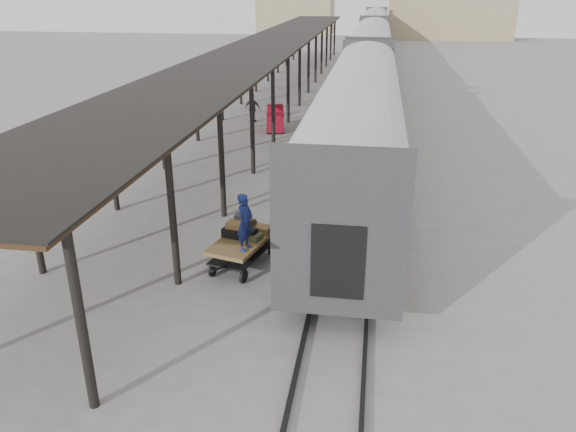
# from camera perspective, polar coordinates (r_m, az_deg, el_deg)

# --- Properties ---
(ground) EXTENTS (160.00, 160.00, 0.00)m
(ground) POSITION_cam_1_polar(r_m,az_deg,el_deg) (17.47, -4.74, -3.98)
(ground) COLOR slate
(ground) RESTS_ON ground
(train) EXTENTS (3.45, 76.01, 4.01)m
(train) POSITION_cam_1_polar(r_m,az_deg,el_deg) (49.23, 8.44, 16.39)
(train) COLOR silver
(train) RESTS_ON ground
(canopy) EXTENTS (4.90, 64.30, 4.15)m
(canopy) POSITION_cam_1_polar(r_m,az_deg,el_deg) (40.00, -1.64, 17.12)
(canopy) COLOR #422B19
(canopy) RESTS_ON ground
(rails) EXTENTS (1.54, 150.00, 0.12)m
(rails) POSITION_cam_1_polar(r_m,az_deg,el_deg) (49.77, 8.28, 13.40)
(rails) COLOR black
(rails) RESTS_ON ground
(building_far) EXTENTS (18.00, 10.00, 8.00)m
(building_far) POSITION_cam_1_polar(r_m,az_deg,el_deg) (93.79, 16.04, 19.43)
(building_far) COLOR tan
(building_far) RESTS_ON ground
(building_left) EXTENTS (12.00, 8.00, 6.00)m
(building_left) POSITION_cam_1_polar(r_m,az_deg,el_deg) (98.26, 0.83, 19.76)
(building_left) COLOR tan
(building_left) RESTS_ON ground
(baggage_cart) EXTENTS (1.80, 2.63, 0.86)m
(baggage_cart) POSITION_cam_1_polar(r_m,az_deg,el_deg) (16.58, -4.62, -3.00)
(baggage_cart) COLOR olive
(baggage_cart) RESTS_ON ground
(suitcase_stack) EXTENTS (1.44, 1.11, 0.57)m
(suitcase_stack) POSITION_cam_1_polar(r_m,az_deg,el_deg) (16.74, -4.45, -1.22)
(suitcase_stack) COLOR #3B3B3E
(suitcase_stack) RESTS_ON baggage_cart
(luggage_tug) EXTENTS (1.22, 1.73, 1.41)m
(luggage_tug) POSITION_cam_1_polar(r_m,az_deg,el_deg) (32.18, -1.30, 9.73)
(luggage_tug) COLOR maroon
(luggage_tug) RESTS_ON ground
(porter) EXTENTS (0.53, 0.68, 1.66)m
(porter) POSITION_cam_1_polar(r_m,az_deg,el_deg) (15.52, -4.39, -0.62)
(porter) COLOR navy
(porter) RESTS_ON baggage_cart
(pedestrian) EXTENTS (1.02, 0.56, 1.66)m
(pedestrian) POSITION_cam_1_polar(r_m,az_deg,el_deg) (34.46, -3.61, 10.87)
(pedestrian) COLOR black
(pedestrian) RESTS_ON ground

